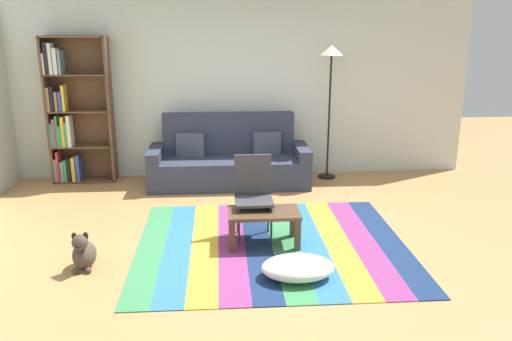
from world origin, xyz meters
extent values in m
plane|color=#B27F4C|center=(0.00, 0.00, 0.00)|extent=(14.00, 14.00, 0.00)
cube|color=silver|center=(0.00, 2.55, 1.35)|extent=(6.80, 0.10, 2.70)
cube|color=#387F4C|center=(-1.09, -0.17, 0.01)|extent=(0.28, 2.47, 0.01)
cube|color=teal|center=(-0.81, -0.17, 0.01)|extent=(0.28, 2.47, 0.01)
cube|color=gold|center=(-0.53, -0.17, 0.01)|extent=(0.28, 2.47, 0.01)
cube|color=#843370|center=(-0.25, -0.17, 0.01)|extent=(0.28, 2.47, 0.01)
cube|color=navy|center=(0.03, -0.17, 0.01)|extent=(0.28, 2.47, 0.01)
cube|color=#387F4C|center=(0.31, -0.17, 0.01)|extent=(0.28, 2.47, 0.01)
cube|color=teal|center=(0.59, -0.17, 0.01)|extent=(0.28, 2.47, 0.01)
cube|color=gold|center=(0.88, -0.17, 0.01)|extent=(0.28, 2.47, 0.01)
cube|color=#843370|center=(1.16, -0.17, 0.01)|extent=(0.28, 2.47, 0.01)
cube|color=navy|center=(1.44, -0.17, 0.01)|extent=(0.28, 2.47, 0.01)
cube|color=#2D3347|center=(-0.22, 1.95, 0.20)|extent=(1.90, 0.80, 0.40)
cube|color=#2D3347|center=(-0.22, 2.25, 0.70)|extent=(1.90, 0.20, 0.60)
cube|color=#2D3347|center=(-1.26, 1.95, 0.28)|extent=(0.18, 0.80, 0.56)
cube|color=#2D3347|center=(0.82, 1.95, 0.28)|extent=(0.18, 0.80, 0.56)
cube|color=#42475B|center=(-0.77, 2.13, 0.56)|extent=(0.42, 0.19, 0.36)
cube|color=#42475B|center=(0.33, 2.13, 0.56)|extent=(0.42, 0.19, 0.36)
cube|color=brown|center=(-2.77, 2.30, 1.04)|extent=(0.04, 0.28, 2.09)
cube|color=brown|center=(-1.91, 2.30, 1.04)|extent=(0.04, 0.28, 2.09)
cube|color=brown|center=(-2.34, 2.43, 1.04)|extent=(0.90, 0.01, 2.09)
cube|color=brown|center=(-2.34, 2.30, 0.02)|extent=(0.86, 0.28, 0.02)
cube|color=brown|center=(-2.34, 2.30, 0.53)|extent=(0.86, 0.28, 0.02)
cube|color=brown|center=(-2.34, 2.30, 1.04)|extent=(0.86, 0.28, 0.02)
cube|color=brown|center=(-2.34, 2.30, 1.56)|extent=(0.86, 0.28, 0.02)
cube|color=brown|center=(-2.34, 2.30, 2.07)|extent=(0.86, 0.28, 0.02)
cube|color=#668C99|center=(-2.73, 2.27, 0.20)|extent=(0.04, 0.20, 0.33)
cube|color=red|center=(-2.70, 2.29, 0.25)|extent=(0.03, 0.24, 0.44)
cube|color=#668C99|center=(-2.64, 2.27, 0.17)|extent=(0.05, 0.20, 0.29)
cube|color=green|center=(-2.60, 2.30, 0.18)|extent=(0.04, 0.26, 0.31)
cube|color=black|center=(-2.54, 2.29, 0.19)|extent=(0.05, 0.24, 0.33)
cube|color=gold|center=(-2.48, 2.26, 0.20)|extent=(0.05, 0.19, 0.35)
cube|color=#334CB2|center=(-2.42, 2.27, 0.22)|extent=(0.05, 0.20, 0.38)
cube|color=green|center=(-2.73, 2.26, 0.72)|extent=(0.03, 0.18, 0.35)
cube|color=purple|center=(-2.70, 2.27, 0.74)|extent=(0.04, 0.19, 0.41)
cube|color=green|center=(-2.66, 2.26, 0.77)|extent=(0.03, 0.18, 0.45)
cube|color=green|center=(-2.62, 2.27, 0.69)|extent=(0.03, 0.21, 0.30)
cube|color=gold|center=(-2.58, 2.26, 0.76)|extent=(0.05, 0.17, 0.43)
cube|color=green|center=(-2.53, 2.27, 0.72)|extent=(0.03, 0.19, 0.36)
cube|color=silver|center=(-2.49, 2.27, 0.77)|extent=(0.05, 0.20, 0.45)
cube|color=#8C6647|center=(-2.73, 2.29, 1.22)|extent=(0.04, 0.23, 0.34)
cube|color=black|center=(-2.68, 2.25, 1.23)|extent=(0.04, 0.17, 0.35)
cube|color=#8C6647|center=(-2.62, 2.27, 1.19)|extent=(0.04, 0.20, 0.27)
cube|color=#334CB2|center=(-2.57, 2.27, 1.19)|extent=(0.04, 0.20, 0.27)
cube|color=gold|center=(-2.52, 2.25, 1.24)|extent=(0.04, 0.17, 0.36)
cube|color=silver|center=(-2.74, 2.26, 1.71)|extent=(0.03, 0.18, 0.29)
cube|color=black|center=(-2.69, 2.25, 1.79)|extent=(0.05, 0.17, 0.44)
cube|color=silver|center=(-2.64, 2.26, 1.78)|extent=(0.05, 0.18, 0.42)
cube|color=silver|center=(-2.58, 2.28, 1.75)|extent=(0.05, 0.22, 0.36)
cube|color=#668C99|center=(-2.52, 2.29, 1.73)|extent=(0.03, 0.24, 0.33)
cube|color=#513826|center=(0.09, -0.15, 0.36)|extent=(0.75, 0.43, 0.04)
cube|color=#513826|center=(-0.24, -0.32, 0.17)|extent=(0.06, 0.06, 0.33)
cube|color=#513826|center=(0.43, -0.32, 0.17)|extent=(0.06, 0.06, 0.33)
cube|color=#513826|center=(-0.24, 0.03, 0.17)|extent=(0.06, 0.06, 0.33)
cube|color=#513826|center=(0.43, 0.03, 0.17)|extent=(0.06, 0.06, 0.33)
ellipsoid|color=white|center=(0.34, -0.92, 0.11)|extent=(0.67, 0.47, 0.20)
ellipsoid|color=#473D33|center=(-1.66, -0.55, 0.13)|extent=(0.22, 0.30, 0.26)
sphere|color=#473D33|center=(-1.66, -0.66, 0.30)|extent=(0.15, 0.15, 0.15)
ellipsoid|color=black|center=(-1.66, -0.72, 0.29)|extent=(0.06, 0.07, 0.05)
ellipsoid|color=black|center=(-1.72, -0.64, 0.36)|extent=(0.05, 0.04, 0.08)
ellipsoid|color=black|center=(-1.61, -0.64, 0.36)|extent=(0.05, 0.04, 0.08)
sphere|color=#473D33|center=(-1.72, -0.69, 0.03)|extent=(0.06, 0.06, 0.06)
sphere|color=#473D33|center=(-1.60, -0.69, 0.03)|extent=(0.06, 0.06, 0.06)
cylinder|color=black|center=(1.26, 2.23, 0.01)|extent=(0.26, 0.26, 0.02)
cylinder|color=black|center=(1.26, 2.23, 0.92)|extent=(0.03, 0.03, 1.79)
cone|color=white|center=(1.26, 2.23, 1.88)|extent=(0.32, 0.32, 0.14)
cube|color=black|center=(0.14, -0.09, 0.38)|extent=(0.05, 0.15, 0.02)
cube|color=#38383D|center=(0.00, 0.00, 0.44)|extent=(0.40, 0.40, 0.03)
cube|color=#38383D|center=(0.00, 0.18, 0.68)|extent=(0.40, 0.03, 0.44)
cylinder|color=#38383D|center=(-0.17, -0.17, 0.21)|extent=(0.02, 0.02, 0.42)
cylinder|color=#38383D|center=(0.17, -0.17, 0.21)|extent=(0.02, 0.02, 0.42)
cylinder|color=#38383D|center=(-0.17, 0.17, 0.21)|extent=(0.02, 0.02, 0.42)
cylinder|color=#38383D|center=(0.17, 0.17, 0.21)|extent=(0.02, 0.02, 0.42)
camera|label=1|loc=(-0.35, -5.17, 2.27)|focal=36.24mm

